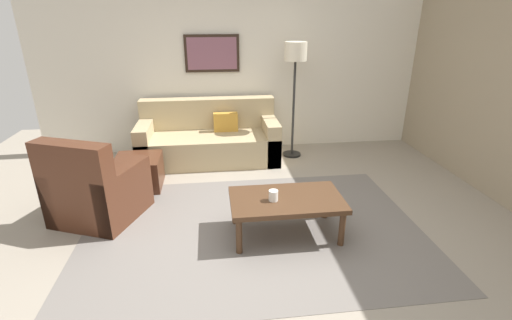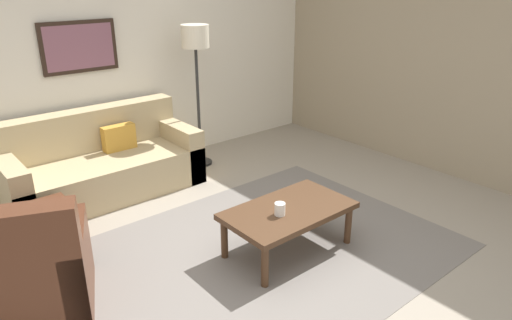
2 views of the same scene
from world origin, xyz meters
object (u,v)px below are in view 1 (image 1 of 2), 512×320
Objects in this scene: armchair_leather at (95,194)px; framed_artwork at (212,53)px; couch_main at (209,140)px; ottoman at (139,172)px; cup at (273,196)px; lamp_standing at (295,64)px; coffee_table at (286,202)px.

armchair_leather is 2.75m from framed_artwork.
couch_main is 2.48× the size of framed_artwork.
cup reaches higher than ottoman.
framed_artwork is at bearing 76.22° from couch_main.
framed_artwork is at bearing 52.78° from ottoman.
couch_main is at bearing 178.01° from lamp_standing.
ottoman is at bearing 141.62° from coffee_table.
ottoman is 0.33× the size of lamp_standing.
framed_artwork is (-0.64, 2.62, 1.16)m from coffee_table.
ottoman is 2.03m from cup.
lamp_standing reaches higher than ottoman.
armchair_leather reaches higher than cup.
lamp_standing is at bearing 21.51° from ottoman.
framed_artwork is (1.32, 2.09, 1.21)m from armchair_leather.
couch_main is 1.28m from ottoman.
cup is at bearing -164.40° from coffee_table.
coffee_table is (1.96, -0.54, 0.05)m from armchair_leather.
coffee_table is (1.64, -1.30, 0.16)m from ottoman.
coffee_table is (0.74, -2.20, 0.06)m from couch_main.
ottoman is at bearing -134.91° from couch_main.
coffee_table is at bearing 15.60° from cup.
armchair_leather is at bearing -146.93° from lamp_standing.
ottoman is 2.12m from framed_artwork.
armchair_leather is 1.87× the size of ottoman.
lamp_standing is at bearing -21.40° from framed_artwork.
ottoman is 2.10m from coffee_table.
coffee_table is 2.46m from lamp_standing.
coffee_table is 10.39× the size of cup.
armchair_leather is 0.83m from ottoman.
ottoman is at bearing -127.22° from framed_artwork.
framed_artwork is (-1.18, 0.46, 0.11)m from lamp_standing.
framed_artwork reaches higher than lamp_standing.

